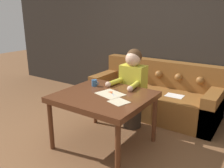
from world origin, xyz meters
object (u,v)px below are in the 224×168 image
Objects in this scene: person at (133,88)px; scissors at (112,93)px; dining_table at (104,100)px; couch at (154,95)px; mug at (94,83)px.

person is 0.60m from scissors.
dining_table is at bearing -123.51° from scissors.
dining_table is 0.52× the size of couch.
person is 10.75× the size of mug.
scissors is at bearing -17.80° from mug.
dining_table is at bearing -33.50° from mug.
person is (0.04, 0.68, -0.02)m from dining_table.
couch is at bearing 88.55° from scissors.
mug is at bearing -127.01° from person.
mug reaches higher than dining_table.
mug is (-0.31, 0.21, 0.12)m from dining_table.
dining_table is 10.06× the size of mug.
couch is at bearing 85.86° from person.
scissors is at bearing 56.49° from dining_table.
mug is at bearing 162.20° from scissors.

